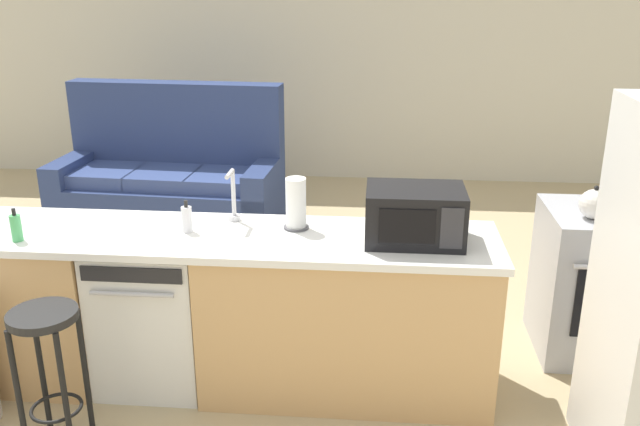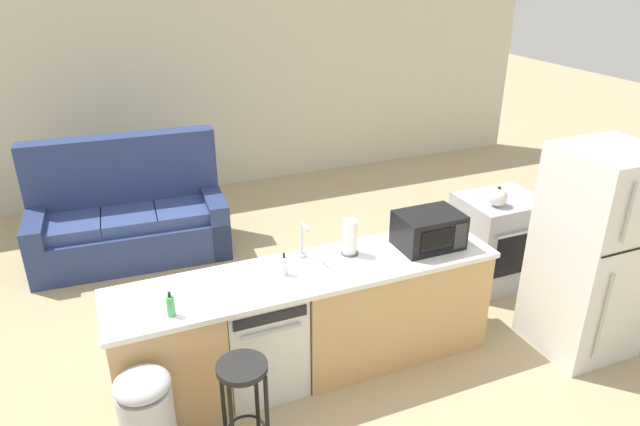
{
  "view_description": "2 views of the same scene",
  "coord_description": "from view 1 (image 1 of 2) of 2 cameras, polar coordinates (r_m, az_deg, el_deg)",
  "views": [
    {
      "loc": [
        0.97,
        -3.29,
        2.2
      ],
      "look_at": [
        0.63,
        0.48,
        0.86
      ],
      "focal_mm": 38.0,
      "sensor_mm": 36.0,
      "label": 1
    },
    {
      "loc": [
        -1.18,
        -3.38,
        3.02
      ],
      "look_at": [
        0.54,
        0.73,
        0.99
      ],
      "focal_mm": 32.0,
      "sensor_mm": 36.0,
      "label": 2
    }
  ],
  "objects": [
    {
      "name": "paper_towel_roll",
      "position": [
        3.63,
        -2.04,
        0.75
      ],
      "size": [
        0.14,
        0.14,
        0.28
      ],
      "color": "#4C4C51",
      "rests_on": "kitchen_counter"
    },
    {
      "name": "dish_soap_bottle",
      "position": [
        3.81,
        -24.22,
        -1.12
      ],
      "size": [
        0.06,
        0.06,
        0.18
      ],
      "color": "#4CB266",
      "rests_on": "kitchen_counter"
    },
    {
      "name": "sink_faucet",
      "position": [
        3.77,
        -7.34,
        1.2
      ],
      "size": [
        0.07,
        0.17,
        0.3
      ],
      "color": "silver",
      "rests_on": "kitchen_counter"
    },
    {
      "name": "couch",
      "position": [
        6.43,
        -12.32,
        2.68
      ],
      "size": [
        2.05,
        1.02,
        1.27
      ],
      "color": "navy",
      "rests_on": "ground_plane"
    },
    {
      "name": "ground_plane",
      "position": [
        4.07,
        -9.78,
        -13.56
      ],
      "size": [
        24.0,
        24.0,
        0.0
      ],
      "primitive_type": "plane",
      "color": "tan"
    },
    {
      "name": "kettle",
      "position": [
        4.09,
        22.12,
        0.7
      ],
      "size": [
        0.21,
        0.17,
        0.19
      ],
      "color": "silver",
      "rests_on": "stove_range"
    },
    {
      "name": "soap_bottle",
      "position": [
        3.67,
        -11.15,
        -0.5
      ],
      "size": [
        0.06,
        0.06,
        0.18
      ],
      "color": "silver",
      "rests_on": "kitchen_counter"
    },
    {
      "name": "stove_range",
      "position": [
        4.44,
        22.86,
        -5.39
      ],
      "size": [
        0.76,
        0.68,
        0.9
      ],
      "color": "#A8AAB2",
      "rests_on": "ground_plane"
    },
    {
      "name": "microwave",
      "position": [
        3.49,
        8.0,
        -0.16
      ],
      "size": [
        0.5,
        0.37,
        0.28
      ],
      "color": "black",
      "rests_on": "kitchen_counter"
    },
    {
      "name": "wall_back",
      "position": [
        7.57,
        -0.02,
        12.64
      ],
      "size": [
        10.0,
        0.06,
        2.6
      ],
      "color": "beige",
      "rests_on": "ground_plane"
    },
    {
      "name": "kitchen_counter",
      "position": [
        3.81,
        -6.62,
        -8.55
      ],
      "size": [
        2.94,
        0.66,
        0.9
      ],
      "color": "tan",
      "rests_on": "ground_plane"
    },
    {
      "name": "bar_stool",
      "position": [
        3.48,
        -21.94,
        -10.72
      ],
      "size": [
        0.32,
        0.32,
        0.74
      ],
      "color": "black",
      "rests_on": "ground_plane"
    },
    {
      "name": "dishwasher",
      "position": [
        3.93,
        -13.7,
        -8.06
      ],
      "size": [
        0.58,
        0.61,
        0.84
      ],
      "color": "silver",
      "rests_on": "ground_plane"
    }
  ]
}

